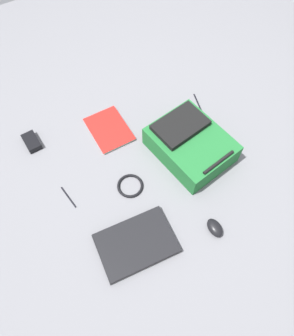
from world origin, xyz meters
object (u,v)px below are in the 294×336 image
(book_manual, at_px, (109,129))
(pen_black, at_px, (68,197))
(backpack, at_px, (190,143))
(laptop, at_px, (136,243))
(pen_blue, at_px, (198,102))
(power_brick, at_px, (32,142))
(cable_coil, at_px, (130,186))
(computer_mouse, at_px, (215,228))

(book_manual, bearing_deg, pen_black, 35.63)
(backpack, xyz_separation_m, pen_black, (0.68, -0.08, -0.07))
(laptop, distance_m, pen_blue, 0.94)
(book_manual, relative_size, pen_blue, 1.99)
(pen_blue, bearing_deg, laptop, 36.55)
(power_brick, distance_m, pen_blue, 0.99)
(backpack, distance_m, book_manual, 0.47)
(book_manual, xyz_separation_m, pen_black, (0.37, 0.27, -0.00))
(cable_coil, distance_m, pen_blue, 0.69)
(laptop, distance_m, book_manual, 0.68)
(laptop, bearing_deg, pen_black, -65.68)
(laptop, relative_size, computer_mouse, 3.89)
(power_brick, height_order, pen_blue, power_brick)
(backpack, xyz_separation_m, book_manual, (0.31, -0.35, -0.06))
(computer_mouse, xyz_separation_m, power_brick, (0.57, -0.92, -0.00))
(power_brick, xyz_separation_m, pen_blue, (-0.97, 0.23, -0.01))
(computer_mouse, distance_m, power_brick, 1.08)
(power_brick, bearing_deg, cable_coil, 123.27)
(power_brick, bearing_deg, pen_black, 95.36)
(laptop, height_order, book_manual, laptop)
(book_manual, height_order, pen_black, book_manual)
(book_manual, height_order, computer_mouse, computer_mouse)
(cable_coil, bearing_deg, pen_blue, -155.99)
(pen_black, relative_size, pen_blue, 1.01)
(power_brick, bearing_deg, backpack, 145.90)
(book_manual, bearing_deg, cable_coil, 79.12)
(backpack, distance_m, pen_black, 0.69)
(computer_mouse, height_order, cable_coil, computer_mouse)
(book_manual, bearing_deg, power_brick, -18.93)
(laptop, xyz_separation_m, pen_black, (0.17, -0.39, -0.01))
(backpack, xyz_separation_m, computer_mouse, (0.15, 0.43, -0.05))
(backpack, bearing_deg, pen_black, -6.84)
(pen_blue, bearing_deg, backpack, 46.01)
(book_manual, relative_size, computer_mouse, 2.85)
(pen_blue, bearing_deg, pen_black, 10.52)
(book_manual, distance_m, cable_coil, 0.38)
(book_manual, height_order, pen_blue, book_manual)
(computer_mouse, distance_m, pen_blue, 0.79)
(cable_coil, distance_m, pen_black, 0.32)
(cable_coil, height_order, pen_black, cable_coil)
(power_brick, height_order, pen_black, power_brick)
(power_brick, relative_size, pen_blue, 0.89)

